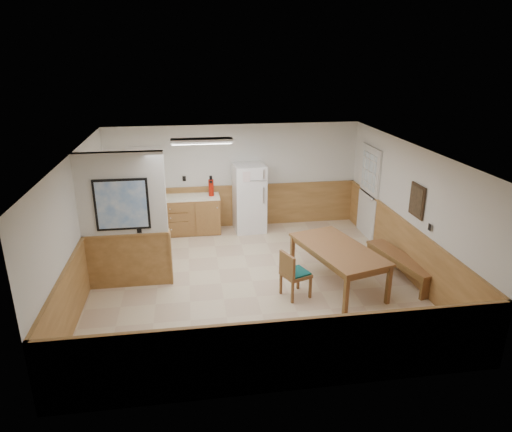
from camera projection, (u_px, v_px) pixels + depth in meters
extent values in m
plane|color=beige|center=(252.00, 281.00, 8.61)|extent=(6.00, 6.00, 0.00)
cube|color=white|center=(252.00, 150.00, 7.76)|extent=(6.00, 6.00, 0.02)
cube|color=silver|center=(235.00, 177.00, 10.97)|extent=(6.00, 0.02, 2.50)
cube|color=silver|center=(409.00, 211.00, 8.60)|extent=(0.02, 6.00, 2.50)
cube|color=silver|center=(78.00, 228.00, 7.76)|extent=(0.02, 6.00, 2.50)
cube|color=#AF7F46|center=(235.00, 206.00, 11.21)|extent=(6.00, 0.04, 1.00)
cube|color=#AF7F46|center=(404.00, 247.00, 8.85)|extent=(0.04, 6.00, 1.00)
cube|color=#AF7F46|center=(85.00, 268.00, 8.02)|extent=(0.04, 6.00, 1.00)
cube|color=silver|center=(122.00, 195.00, 7.89)|extent=(1.50, 0.15, 1.50)
cube|color=#AF7F46|center=(129.00, 260.00, 8.31)|extent=(1.50, 0.17, 1.00)
cube|color=black|center=(122.00, 205.00, 7.85)|extent=(0.92, 0.03, 0.92)
cube|color=white|center=(122.00, 205.00, 7.83)|extent=(0.84, 0.01, 0.84)
cube|color=olive|center=(190.00, 215.00, 10.80)|extent=(1.40, 0.60, 0.86)
cube|color=olive|center=(127.00, 218.00, 10.60)|extent=(0.06, 0.60, 0.86)
cube|color=olive|center=(159.00, 217.00, 10.70)|extent=(0.06, 0.60, 0.86)
cube|color=white|center=(172.00, 198.00, 10.59)|extent=(2.20, 0.60, 0.04)
cube|color=white|center=(172.00, 191.00, 10.85)|extent=(2.20, 0.02, 0.10)
cube|color=silver|center=(369.00, 193.00, 10.44)|extent=(0.05, 1.02, 2.15)
cube|color=silver|center=(368.00, 193.00, 10.44)|extent=(0.04, 0.90, 2.05)
cube|color=silver|center=(369.00, 171.00, 10.26)|extent=(0.02, 0.76, 0.80)
cube|color=silver|center=(144.00, 168.00, 10.56)|extent=(0.80, 0.03, 1.00)
cube|color=silver|center=(144.00, 168.00, 10.55)|extent=(0.70, 0.01, 0.90)
cube|color=#342314|center=(417.00, 201.00, 8.22)|extent=(0.03, 0.50, 0.60)
cube|color=black|center=(416.00, 201.00, 8.21)|extent=(0.01, 0.42, 0.52)
cube|color=silver|center=(202.00, 141.00, 8.87)|extent=(1.20, 0.30, 0.08)
cube|color=white|center=(202.00, 143.00, 8.89)|extent=(1.15, 0.25, 0.01)
cube|color=white|center=(249.00, 198.00, 10.82)|extent=(0.76, 0.74, 1.62)
cube|color=silver|center=(264.00, 174.00, 10.30)|extent=(0.03, 0.02, 0.21)
cube|color=silver|center=(264.00, 195.00, 10.47)|extent=(0.03, 0.02, 0.38)
cube|color=brown|center=(338.00, 249.00, 8.24)|extent=(1.47, 2.15, 0.05)
cube|color=brown|center=(338.00, 253.00, 8.26)|extent=(1.34, 2.03, 0.10)
cube|color=brown|center=(346.00, 295.00, 7.41)|extent=(0.09, 0.09, 0.70)
cube|color=brown|center=(292.00, 253.00, 8.99)|extent=(0.09, 0.09, 0.70)
cube|color=brown|center=(389.00, 285.00, 7.73)|extent=(0.09, 0.09, 0.70)
cube|color=brown|center=(330.00, 245.00, 9.32)|extent=(0.09, 0.09, 0.70)
cube|color=brown|center=(401.00, 258.00, 8.59)|extent=(0.74, 1.78, 0.05)
cube|color=brown|center=(421.00, 289.00, 7.91)|extent=(0.36, 0.13, 0.40)
cube|color=brown|center=(382.00, 251.00, 9.43)|extent=(0.36, 0.13, 0.40)
cube|color=brown|center=(296.00, 274.00, 7.96)|extent=(0.56, 0.56, 0.06)
cube|color=#10524E|center=(296.00, 272.00, 7.94)|extent=(0.51, 0.51, 0.03)
cube|color=brown|center=(287.00, 265.00, 7.79)|extent=(0.20, 0.42, 0.40)
cube|color=#10524E|center=(278.00, 267.00, 7.71)|extent=(0.15, 0.36, 0.34)
cube|color=brown|center=(292.00, 293.00, 7.79)|extent=(0.05, 0.05, 0.39)
cube|color=brown|center=(281.00, 284.00, 8.10)|extent=(0.05, 0.05, 0.39)
cube|color=brown|center=(310.00, 288.00, 7.97)|extent=(0.05, 0.05, 0.39)
cube|color=brown|center=(298.00, 279.00, 8.27)|extent=(0.05, 0.05, 0.39)
cylinder|color=#A91709|center=(211.00, 188.00, 10.61)|extent=(0.13, 0.13, 0.40)
cylinder|color=black|center=(211.00, 178.00, 10.53)|extent=(0.07, 0.07, 0.09)
cylinder|color=#167D32|center=(140.00, 194.00, 10.49)|extent=(0.07, 0.07, 0.20)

